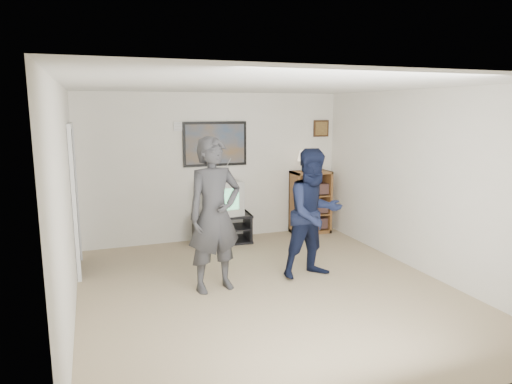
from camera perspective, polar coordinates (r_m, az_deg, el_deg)
room_shell at (r=5.78m, az=0.37°, el=0.55°), size 4.51×5.00×2.51m
media_stand at (r=7.76m, az=-4.30°, el=-4.53°), size 1.01×0.61×0.49m
crt_television at (r=7.63m, az=-4.62°, el=-0.73°), size 0.73×0.64×0.57m
bookshelf at (r=8.33m, az=6.83°, el=-1.26°), size 0.69×0.39×1.13m
table_lamp at (r=8.15m, az=6.02°, el=3.87°), size 0.24×0.24×0.38m
person_tall at (r=5.61m, az=-5.21°, el=-2.87°), size 0.77×0.58×1.91m
person_short at (r=6.10m, az=7.26°, el=-2.69°), size 0.91×0.74×1.73m
controller_left at (r=5.71m, az=-6.29°, el=0.43°), size 0.04×0.11×0.03m
controller_right at (r=6.32m, az=6.67°, el=-0.42°), size 0.04×0.13×0.04m
poster at (r=7.75m, az=-5.13°, el=6.00°), size 1.10×0.03×0.75m
air_vent at (r=7.62m, az=-9.22°, el=8.09°), size 0.28×0.02×0.14m
small_picture at (r=8.48m, az=8.14°, el=7.87°), size 0.30×0.03×0.30m
doorway at (r=6.72m, az=-21.77°, el=-0.98°), size 0.03×0.85×2.00m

